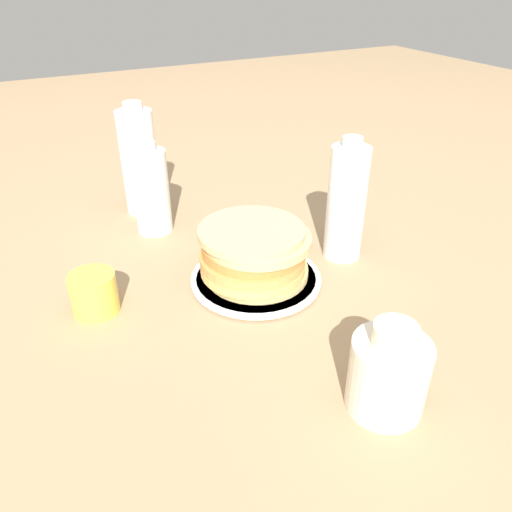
{
  "coord_description": "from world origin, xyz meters",
  "views": [
    {
      "loc": [
        -0.62,
        0.35,
        0.5
      ],
      "look_at": [
        0.03,
        0.02,
        0.05
      ],
      "focal_mm": 35.0,
      "sensor_mm": 36.0,
      "label": 1
    }
  ],
  "objects": [
    {
      "name": "cream_jug",
      "position": [
        -0.29,
        0.0,
        0.05
      ],
      "size": [
        0.1,
        0.1,
        0.13
      ],
      "color": "beige",
      "rests_on": "ground_plane"
    },
    {
      "name": "water_bottle_mid",
      "position": [
        0.3,
        0.11,
        0.09
      ],
      "size": [
        0.07,
        0.07,
        0.19
      ],
      "color": "silver",
      "rests_on": "ground_plane"
    },
    {
      "name": "ground_plane",
      "position": [
        0.0,
        0.0,
        0.0
      ],
      "size": [
        4.0,
        4.0,
        0.0
      ],
      "primitive_type": "plane",
      "color": "#9E7F5B"
    },
    {
      "name": "plate",
      "position": [
        0.03,
        0.02,
        0.01
      ],
      "size": [
        0.23,
        0.23,
        0.01
      ],
      "color": "white",
      "rests_on": "ground_plane"
    },
    {
      "name": "water_bottle_far",
      "position": [
        0.4,
        0.11,
        0.11
      ],
      "size": [
        0.08,
        0.08,
        0.24
      ],
      "color": "white",
      "rests_on": "ground_plane"
    },
    {
      "name": "water_bottle_near",
      "position": [
        0.04,
        -0.17,
        0.11
      ],
      "size": [
        0.07,
        0.07,
        0.23
      ],
      "color": "white",
      "rests_on": "ground_plane"
    },
    {
      "name": "pancake_stack",
      "position": [
        0.03,
        0.02,
        0.06
      ],
      "size": [
        0.19,
        0.19,
        0.09
      ],
      "color": "#DAB971",
      "rests_on": "plate"
    },
    {
      "name": "juice_glass",
      "position": [
        0.08,
        0.28,
        0.03
      ],
      "size": [
        0.07,
        0.07,
        0.07
      ],
      "color": "yellow",
      "rests_on": "ground_plane"
    }
  ]
}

